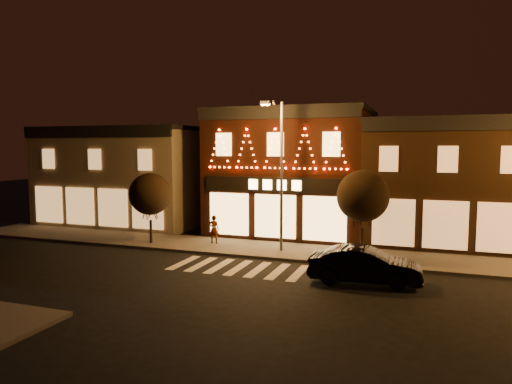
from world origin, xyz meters
The scene contains 10 objects.
ground centered at (0.00, 0.00, 0.00)m, with size 120.00×120.00×0.00m, color black.
sidewalk_far centered at (2.00, 8.00, 0.07)m, with size 44.00×4.00×0.15m, color #47423D.
building_left centered at (-13.00, 13.99, 3.66)m, with size 12.20×8.28×7.30m.
building_pulp centered at (0.00, 13.98, 4.16)m, with size 10.20×8.34×8.30m.
building_right_a centered at (9.50, 13.99, 3.76)m, with size 9.20×8.28×7.50m.
streetlamp_mid centered at (0.98, 7.51, 4.90)m, with size 0.78×1.85×8.10m.
tree_left centered at (-6.91, 7.19, 3.06)m, with size 2.49×2.49×4.16m.
tree_right centered at (5.41, 7.84, 3.32)m, with size 2.71×2.71×4.52m.
dark_sedan centered at (6.07, 3.43, 0.78)m, with size 1.65×4.74×1.56m, color black.
pedestrian centered at (-3.26, 8.28, 0.99)m, with size 0.61×0.40×1.68m, color gray.
Camera 1 is at (8.32, -16.78, 5.85)m, focal length 33.01 mm.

